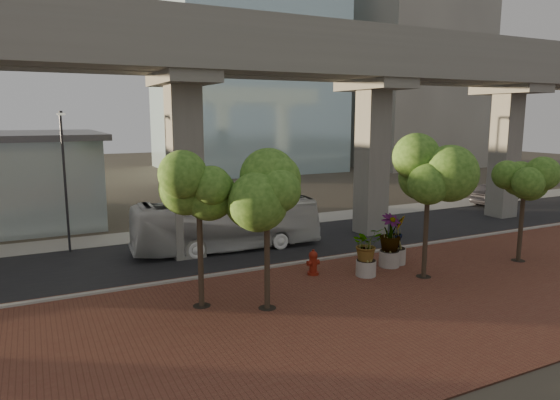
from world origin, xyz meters
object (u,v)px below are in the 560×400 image
planter_front (367,247)px  fire_hydrant (313,263)px  transit_bus (227,225)px  parked_car (495,195)px

planter_front → fire_hydrant: bearing=149.4°
transit_bus → fire_hydrant: 6.46m
transit_bus → planter_front: transit_bus is taller
parked_car → fire_hydrant: 25.36m
transit_bus → parked_car: transit_bus is taller
transit_bus → planter_front: (4.14, -7.33, 0.00)m
fire_hydrant → transit_bus: bearing=108.3°
parked_car → planter_front: planter_front is taller
transit_bus → parked_car: (25.47, 3.56, -0.63)m
transit_bus → fire_hydrant: bearing=-157.5°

